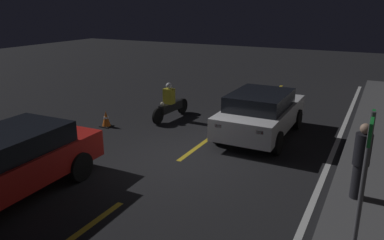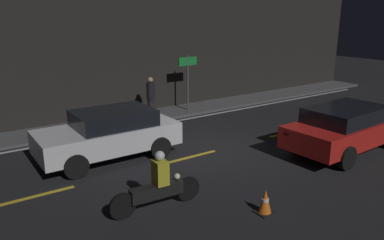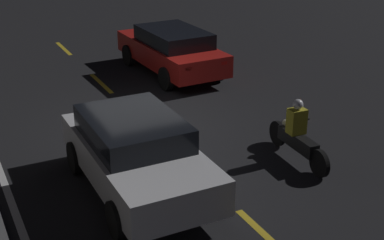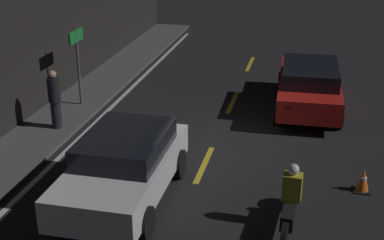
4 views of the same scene
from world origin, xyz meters
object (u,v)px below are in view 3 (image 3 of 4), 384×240
at_px(sedan_white, 137,153).
at_px(motorcycle, 298,136).
at_px(traffic_cone_near, 300,109).
at_px(taxi_red, 171,49).

bearing_deg(sedan_white, motorcycle, 84.21).
bearing_deg(traffic_cone_near, motorcycle, 140.92).
bearing_deg(traffic_cone_near, sedan_white, 106.40).
distance_m(motorcycle, traffic_cone_near, 2.39).
bearing_deg(sedan_white, taxi_red, 150.22).
distance_m(taxi_red, traffic_cone_near, 5.12).
xyz_separation_m(sedan_white, motorcycle, (-0.37, -3.52, -0.24)).
height_order(sedan_white, motorcycle, sedan_white).
height_order(taxi_red, traffic_cone_near, taxi_red).
bearing_deg(taxi_red, sedan_white, 148.14).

